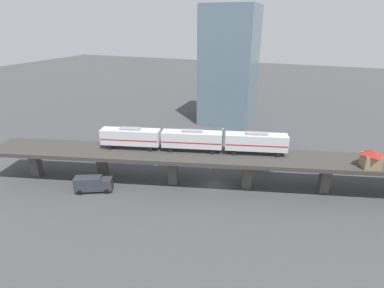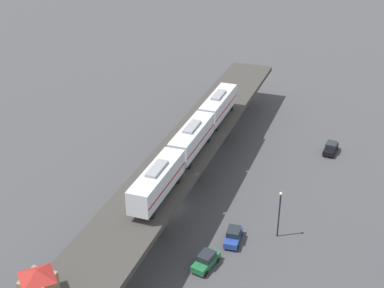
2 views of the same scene
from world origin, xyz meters
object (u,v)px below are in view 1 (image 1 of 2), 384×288
(street_car_blue, at_px, (235,160))
(subway_train, at_px, (192,139))
(signal_hut, at_px, (371,158))
(office_tower, at_px, (229,66))
(street_lamp, at_px, (223,139))
(street_car_green, at_px, (261,165))
(delivery_truck, at_px, (93,184))
(street_car_black, at_px, (126,141))

(street_car_blue, bearing_deg, subway_train, -30.13)
(signal_hut, relative_size, office_tower, 0.11)
(subway_train, xyz_separation_m, street_lamp, (-15.40, 2.12, -5.34))
(street_car_green, xyz_separation_m, street_lamp, (-4.44, -10.53, 3.17))
(street_car_green, distance_m, office_tower, 39.95)
(subway_train, relative_size, delivery_truck, 4.91)
(street_car_black, bearing_deg, street_lamp, 96.94)
(signal_hut, bearing_deg, street_car_green, -107.35)
(street_car_green, xyz_separation_m, delivery_truck, (22.06, -29.19, 0.82))
(street_car_green, distance_m, delivery_truck, 36.60)
(delivery_truck, bearing_deg, office_tower, 167.04)
(subway_train, height_order, street_car_black, subway_train)
(street_car_black, relative_size, office_tower, 0.13)
(street_car_blue, bearing_deg, street_car_black, -91.92)
(street_car_green, bearing_deg, street_car_black, -91.90)
(street_car_black, height_order, street_lamp, street_lamp)
(street_car_black, height_order, delivery_truck, delivery_truck)
(street_car_green, bearing_deg, office_tower, -152.35)
(street_lamp, bearing_deg, delivery_truck, -35.15)
(signal_hut, distance_m, delivery_truck, 51.94)
(street_car_black, distance_m, street_car_green, 36.96)
(signal_hut, bearing_deg, delivery_truck, -72.02)
(street_car_blue, relative_size, street_car_black, 1.03)
(delivery_truck, bearing_deg, street_car_blue, 134.04)
(street_car_black, xyz_separation_m, street_lamp, (-3.21, 26.40, 3.17))
(subway_train, bearing_deg, street_car_blue, 149.87)
(subway_train, distance_m, street_car_blue, 15.45)
(signal_hut, relative_size, street_car_green, 0.88)
(signal_hut, relative_size, delivery_truck, 0.53)
(street_car_black, height_order, office_tower, office_tower)
(street_car_blue, bearing_deg, delivery_truck, -45.96)
(subway_train, xyz_separation_m, delivery_truck, (11.10, -16.55, -7.69))
(subway_train, distance_m, signal_hut, 32.78)
(signal_hut, xyz_separation_m, street_car_black, (-7.40, -56.70, -7.77))
(street_car_green, bearing_deg, subway_train, -49.10)
(street_car_blue, bearing_deg, office_tower, -161.59)
(delivery_truck, distance_m, street_lamp, 32.50)
(street_car_black, bearing_deg, office_tower, 146.74)
(office_tower, bearing_deg, street_car_black, -33.26)
(street_car_blue, xyz_separation_m, street_car_green, (0.20, 6.17, 0.00))
(signal_hut, height_order, street_car_green, signal_hut)
(subway_train, xyz_separation_m, street_car_black, (-12.19, -24.29, -8.51))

